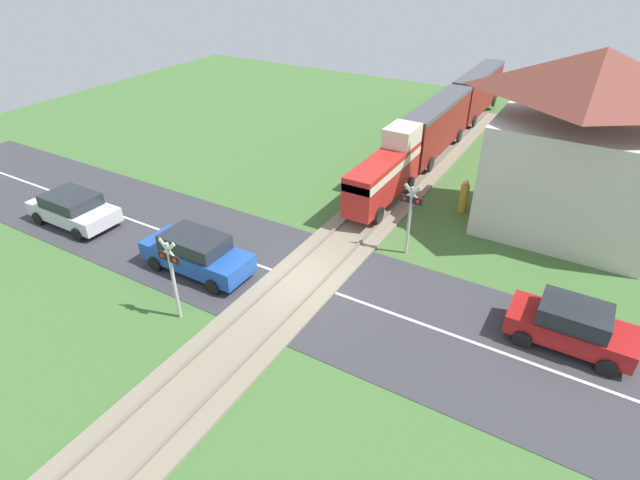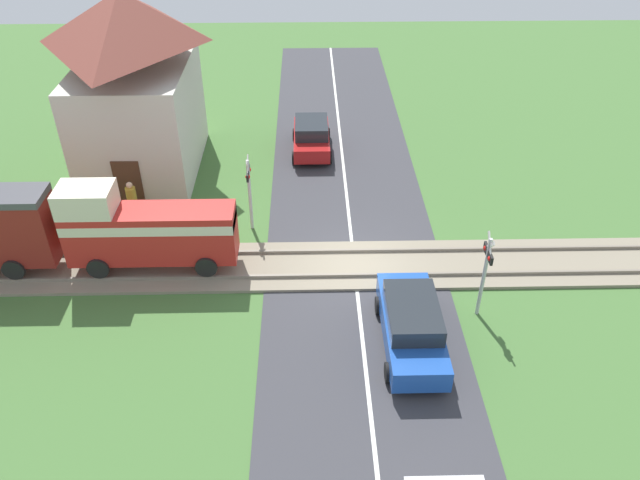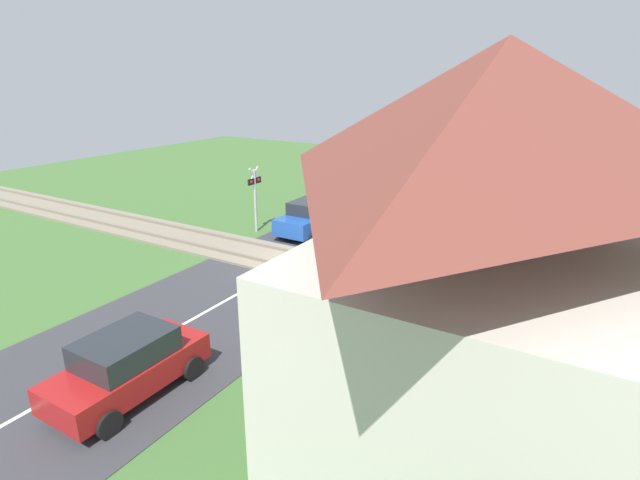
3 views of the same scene
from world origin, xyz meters
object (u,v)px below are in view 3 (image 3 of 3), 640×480
object	(u,v)px
car_behind_queue	(379,187)
pedestrian_by_station	(499,343)
car_near_crossing	(314,215)
station_building	(481,295)
car_far_side	(128,364)
crossing_signal_east_approach	(350,253)
crossing_signal_west_approach	(255,191)

from	to	relation	value
car_behind_queue	pedestrian_by_station	distance (m)	17.81
car_near_crossing	station_building	world-z (taller)	station_building
car_far_side	crossing_signal_east_approach	size ratio (longest dim) A/B	1.20
car_behind_queue	crossing_signal_west_approach	xyz separation A→B (m)	(8.67, -2.41, 1.22)
pedestrian_by_station	car_near_crossing	bearing A→B (deg)	-126.28
car_behind_queue	station_building	world-z (taller)	station_building
car_near_crossing	pedestrian_by_station	distance (m)	12.47
car_behind_queue	crossing_signal_west_approach	world-z (taller)	crossing_signal_west_approach
crossing_signal_west_approach	station_building	distance (m)	16.41
crossing_signal_east_approach	pedestrian_by_station	world-z (taller)	crossing_signal_east_approach
car_behind_queue	pedestrian_by_station	bearing A→B (deg)	34.36
car_far_side	pedestrian_by_station	bearing A→B (deg)	127.78
car_near_crossing	crossing_signal_west_approach	distance (m)	2.99
car_behind_queue	crossing_signal_east_approach	distance (m)	14.84
car_near_crossing	car_behind_queue	distance (m)	7.33
car_far_side	car_behind_queue	world-z (taller)	car_far_side
car_near_crossing	station_building	xyz separation A→B (m)	(11.53, 10.33, 2.98)
car_far_side	station_building	bearing A→B (deg)	100.73
car_far_side	pedestrian_by_station	size ratio (longest dim) A/B	2.33
car_near_crossing	station_building	distance (m)	15.76
car_far_side	car_near_crossing	bearing A→B (deg)	-167.45
car_far_side	station_building	xyz separation A→B (m)	(-1.41, 7.45, 3.01)
car_behind_queue	crossing_signal_east_approach	size ratio (longest dim) A/B	1.35
crossing_signal_west_approach	pedestrian_by_station	bearing A→B (deg)	64.14
pedestrian_by_station	crossing_signal_west_approach	bearing A→B (deg)	-115.86
car_near_crossing	crossing_signal_west_approach	world-z (taller)	crossing_signal_west_approach
car_near_crossing	crossing_signal_west_approach	size ratio (longest dim) A/B	1.44
station_building	car_behind_queue	bearing A→B (deg)	-151.27
car_near_crossing	crossing_signal_east_approach	size ratio (longest dim) A/B	1.44
crossing_signal_west_approach	pedestrian_by_station	xyz separation A→B (m)	(6.04, 12.46, -1.26)
car_near_crossing	car_behind_queue	xyz separation A→B (m)	(-7.33, 0.00, -0.06)
car_far_side	car_behind_queue	distance (m)	20.47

